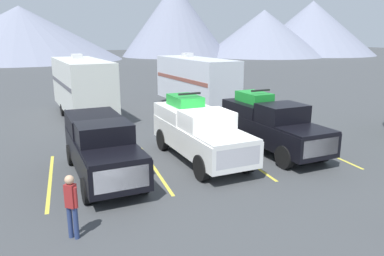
% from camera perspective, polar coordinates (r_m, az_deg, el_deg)
% --- Properties ---
extents(ground_plane, '(240.00, 240.00, 0.00)m').
position_cam_1_polar(ground_plane, '(14.61, 1.66, -5.77)').
color(ground_plane, '#3F4244').
extents(pickup_truck_a, '(2.51, 5.79, 2.12)m').
position_cam_1_polar(pickup_truck_a, '(13.60, -13.92, -2.67)').
color(pickup_truck_a, black).
rests_on(pickup_truck_a, ground).
extents(pickup_truck_b, '(2.62, 6.01, 2.64)m').
position_cam_1_polar(pickup_truck_b, '(15.04, 0.96, -0.32)').
color(pickup_truck_b, white).
rests_on(pickup_truck_b, ground).
extents(pickup_truck_c, '(2.57, 5.96, 2.60)m').
position_cam_1_polar(pickup_truck_c, '(16.55, 12.08, 0.67)').
color(pickup_truck_c, black).
rests_on(pickup_truck_c, ground).
extents(lot_stripe_a, '(0.12, 5.50, 0.01)m').
position_cam_1_polar(lot_stripe_a, '(14.12, -21.16, -7.48)').
color(lot_stripe_a, gold).
rests_on(lot_stripe_a, ground).
extents(lot_stripe_b, '(0.12, 5.50, 0.01)m').
position_cam_1_polar(lot_stripe_b, '(14.39, -5.90, -6.15)').
color(lot_stripe_b, gold).
rests_on(lot_stripe_b, ground).
extents(lot_stripe_c, '(0.12, 5.50, 0.01)m').
position_cam_1_polar(lot_stripe_c, '(15.60, 7.81, -4.57)').
color(lot_stripe_c, gold).
rests_on(lot_stripe_c, ground).
extents(lot_stripe_d, '(0.12, 5.50, 0.01)m').
position_cam_1_polar(lot_stripe_d, '(17.55, 18.96, -3.09)').
color(lot_stripe_d, gold).
rests_on(lot_stripe_d, ground).
extents(camper_trailer_a, '(3.61, 9.09, 3.85)m').
position_cam_1_polar(camper_trailer_a, '(23.78, -16.67, 6.46)').
color(camper_trailer_a, silver).
rests_on(camper_trailer_a, ground).
extents(camper_trailer_b, '(3.50, 9.28, 3.80)m').
position_cam_1_polar(camper_trailer_b, '(25.22, 0.52, 7.41)').
color(camper_trailer_b, silver).
rests_on(camper_trailer_b, ground).
extents(person_b, '(0.32, 0.31, 1.69)m').
position_cam_1_polar(person_b, '(9.73, -18.24, -10.93)').
color(person_b, navy).
rests_on(person_b, ground).
extents(mountain_ridge, '(137.71, 40.28, 17.79)m').
position_cam_1_polar(mountain_ridge, '(85.33, -15.94, 15.20)').
color(mountain_ridge, gray).
rests_on(mountain_ridge, ground).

